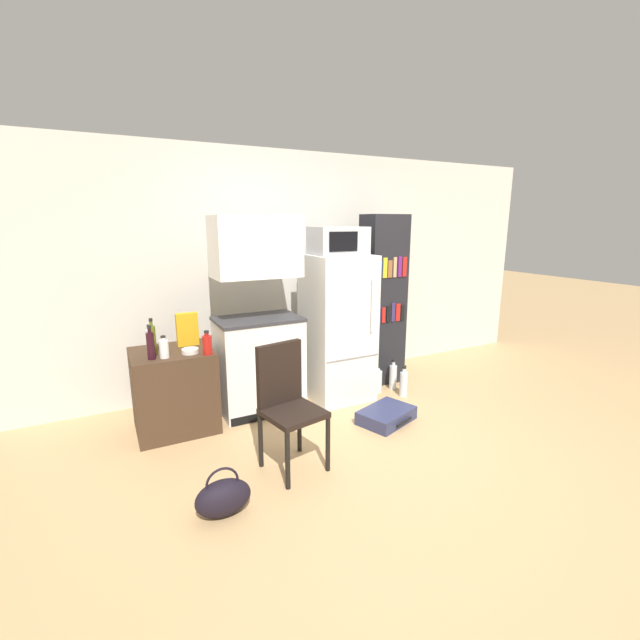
{
  "coord_description": "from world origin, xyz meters",
  "views": [
    {
      "loc": [
        -2.02,
        -2.5,
        1.84
      ],
      "look_at": [
        -0.29,
        0.85,
        0.97
      ],
      "focal_mm": 24.0,
      "sensor_mm": 36.0,
      "label": 1
    }
  ],
  "objects": [
    {
      "name": "handbag",
      "position": [
        -1.46,
        -0.08,
        0.12
      ],
      "size": [
        0.36,
        0.2,
        0.33
      ],
      "color": "black",
      "rests_on": "ground_plane"
    },
    {
      "name": "wall_back",
      "position": [
        0.2,
        2.0,
        1.3
      ],
      "size": [
        6.4,
        0.1,
        2.59
      ],
      "color": "beige",
      "rests_on": "ground_plane"
    },
    {
      "name": "bookshelf",
      "position": [
        0.82,
        1.44,
        0.96
      ],
      "size": [
        0.47,
        0.33,
        1.92
      ],
      "color": "black",
      "rests_on": "ground_plane"
    },
    {
      "name": "cereal_box",
      "position": [
        -1.36,
        1.41,
        0.89
      ],
      "size": [
        0.19,
        0.07,
        0.3
      ],
      "color": "gold",
      "rests_on": "side_table"
    },
    {
      "name": "bowl",
      "position": [
        -1.39,
        1.15,
        0.75
      ],
      "size": [
        0.14,
        0.14,
        0.04
      ],
      "color": "silver",
      "rests_on": "side_table"
    },
    {
      "name": "water_bottle_back",
      "position": [
        0.8,
        1.16,
        0.15
      ],
      "size": [
        0.08,
        0.08,
        0.35
      ],
      "color": "silver",
      "rests_on": "ground_plane"
    },
    {
      "name": "chair",
      "position": [
        -0.86,
        0.29,
        0.56
      ],
      "size": [
        0.47,
        0.47,
        0.96
      ],
      "rotation": [
        0.0,
        0.0,
        0.2
      ],
      "color": "black",
      "rests_on": "ground_plane"
    },
    {
      "name": "microwave",
      "position": [
        0.14,
        1.28,
        1.66
      ],
      "size": [
        0.54,
        0.38,
        0.28
      ],
      "color": "#B7B7BC",
      "rests_on": "refrigerator"
    },
    {
      "name": "ground_plane",
      "position": [
        0.0,
        0.0,
        0.0
      ],
      "size": [
        24.0,
        24.0,
        0.0
      ],
      "primitive_type": "plane",
      "color": "tan"
    },
    {
      "name": "bottle_olive_oil",
      "position": [
        -1.67,
        1.29,
        0.87
      ],
      "size": [
        0.06,
        0.06,
        0.31
      ],
      "color": "#566619",
      "rests_on": "side_table"
    },
    {
      "name": "refrigerator",
      "position": [
        0.14,
        1.28,
        0.76
      ],
      "size": [
        0.62,
        0.66,
        1.52
      ],
      "color": "silver",
      "rests_on": "ground_plane"
    },
    {
      "name": "bottle_milk_white",
      "position": [
        -1.61,
        1.12,
        0.81
      ],
      "size": [
        0.08,
        0.08,
        0.19
      ],
      "color": "white",
      "rests_on": "side_table"
    },
    {
      "name": "bottle_ketchup_red",
      "position": [
        -1.26,
        1.05,
        0.82
      ],
      "size": [
        0.08,
        0.08,
        0.21
      ],
      "color": "#AD1914",
      "rests_on": "side_table"
    },
    {
      "name": "suitcase_large_flat",
      "position": [
        0.25,
        0.52,
        0.06
      ],
      "size": [
        0.6,
        0.5,
        0.12
      ],
      "rotation": [
        0.0,
        0.0,
        0.34
      ],
      "color": "navy",
      "rests_on": "ground_plane"
    },
    {
      "name": "kitchen_hutch",
      "position": [
        -0.71,
        1.34,
        0.86
      ],
      "size": [
        0.81,
        0.53,
        1.9
      ],
      "color": "white",
      "rests_on": "ground_plane"
    },
    {
      "name": "bottle_wine_dark",
      "position": [
        -1.71,
        1.12,
        0.86
      ],
      "size": [
        0.06,
        0.06,
        0.29
      ],
      "color": "black",
      "rests_on": "side_table"
    },
    {
      "name": "water_bottle_middle",
      "position": [
        0.59,
        1.16,
        0.13
      ],
      "size": [
        0.1,
        0.1,
        0.31
      ],
      "color": "silver",
      "rests_on": "ground_plane"
    },
    {
      "name": "water_bottle_front",
      "position": [
        0.77,
        0.93,
        0.14
      ],
      "size": [
        0.08,
        0.08,
        0.34
      ],
      "color": "silver",
      "rests_on": "ground_plane"
    },
    {
      "name": "bottle_clear_short",
      "position": [
        -1.68,
        1.45,
        0.83
      ],
      "size": [
        0.06,
        0.06,
        0.22
      ],
      "color": "silver",
      "rests_on": "side_table"
    },
    {
      "name": "side_table",
      "position": [
        -1.53,
        1.3,
        0.37
      ],
      "size": [
        0.68,
        0.61,
        0.74
      ],
      "color": "#422D1E",
      "rests_on": "ground_plane"
    }
  ]
}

